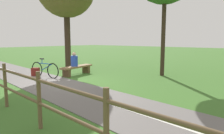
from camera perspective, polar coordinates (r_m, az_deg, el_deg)
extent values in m
plane|color=#3D6B28|center=(8.66, -13.49, -3.89)|extent=(80.00, 80.00, 0.00)
cube|color=#66605E|center=(5.13, 3.58, -11.76)|extent=(5.17, 36.06, 0.02)
cube|color=silver|center=(5.13, 3.58, -11.66)|extent=(2.77, 31.90, 0.00)
cube|color=brown|center=(9.98, -9.97, 0.09)|extent=(1.93, 0.73, 0.08)
cube|color=brown|center=(10.54, -7.37, -0.66)|extent=(0.22, 0.41, 0.36)
cube|color=brown|center=(9.50, -12.79, -1.72)|extent=(0.22, 0.41, 0.36)
cylinder|color=#2847B7|center=(9.82, -10.68, 1.67)|extent=(0.38, 0.38, 0.51)
sphere|color=tan|center=(9.79, -10.73, 3.63)|extent=(0.19, 0.19, 0.19)
torus|color=black|center=(9.23, -16.48, -1.07)|extent=(0.17, 0.70, 0.70)
torus|color=black|center=(10.00, -20.54, -0.58)|extent=(0.17, 0.70, 0.70)
cylinder|color=#1E51A3|center=(9.57, -18.67, 0.93)|extent=(0.20, 0.87, 0.04)
cylinder|color=#1E51A3|center=(9.47, -18.02, -0.01)|extent=(0.15, 0.63, 0.33)
cylinder|color=#1E51A3|center=(9.67, -19.30, 1.57)|extent=(0.03, 0.03, 0.20)
cube|color=black|center=(9.66, -19.33, 2.22)|extent=(0.12, 0.21, 0.05)
cube|color=maroon|center=(10.15, -20.93, -1.34)|extent=(0.39, 0.41, 0.40)
cube|color=maroon|center=(10.29, -20.56, -1.54)|extent=(0.17, 0.22, 0.18)
cylinder|color=brown|center=(5.81, -28.06, -4.64)|extent=(0.08, 0.08, 1.13)
cylinder|color=brown|center=(4.14, -19.98, -8.93)|extent=(0.08, 0.08, 1.13)
cylinder|color=brown|center=(2.71, -1.63, -17.54)|extent=(0.08, 0.08, 1.13)
cylinder|color=brown|center=(5.74, -28.31, -0.77)|extent=(0.61, 11.02, 0.06)
cylinder|color=brown|center=(5.82, -28.02, -5.18)|extent=(0.61, 11.02, 0.06)
cylinder|color=#38281E|center=(9.86, 14.41, 9.50)|extent=(0.20, 0.20, 4.11)
cylinder|color=#38281E|center=(11.87, -12.56, 8.38)|extent=(0.34, 0.34, 3.76)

